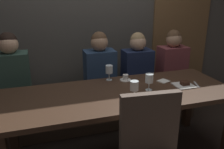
# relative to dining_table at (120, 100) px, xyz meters

# --- Properties ---
(back_wall_tiled) EXTENTS (6.00, 0.12, 3.00)m
(back_wall_tiled) POSITION_rel_dining_table_xyz_m (0.00, 1.22, 0.85)
(back_wall_tiled) COLOR #4C4944
(back_wall_tiled) RESTS_ON ground
(arched_door) EXTENTS (0.90, 0.05, 2.55)m
(arched_door) POSITION_rel_dining_table_xyz_m (1.35, 1.15, 0.71)
(arched_door) COLOR brown
(arched_door) RESTS_ON ground
(dining_table) EXTENTS (2.20, 0.84, 0.74)m
(dining_table) POSITION_rel_dining_table_xyz_m (0.00, 0.00, 0.00)
(dining_table) COLOR #342217
(dining_table) RESTS_ON ground
(banquette_bench) EXTENTS (2.50, 0.44, 0.45)m
(banquette_bench) POSITION_rel_dining_table_xyz_m (0.00, 0.70, -0.42)
(banquette_bench) COLOR #4A3C2E
(banquette_bench) RESTS_ON ground
(diner_redhead) EXTENTS (0.36, 0.24, 0.80)m
(diner_redhead) POSITION_rel_dining_table_xyz_m (-0.99, 0.67, 0.18)
(diner_redhead) COLOR #2D473D
(diner_redhead) RESTS_ON banquette_bench
(diner_bearded) EXTENTS (0.36, 0.24, 0.76)m
(diner_bearded) POSITION_rel_dining_table_xyz_m (-0.02, 0.68, 0.16)
(diner_bearded) COLOR navy
(diner_bearded) RESTS_ON banquette_bench
(diner_far_end) EXTENTS (0.36, 0.24, 0.72)m
(diner_far_end) POSITION_rel_dining_table_xyz_m (0.47, 0.70, 0.14)
(diner_far_end) COLOR #192342
(diner_far_end) RESTS_ON banquette_bench
(diner_near_end) EXTENTS (0.36, 0.24, 0.73)m
(diner_near_end) POSITION_rel_dining_table_xyz_m (0.98, 0.71, 0.14)
(diner_near_end) COLOR brown
(diner_near_end) RESTS_ON banquette_bench
(wine_glass_end_right) EXTENTS (0.08, 0.08, 0.16)m
(wine_glass_end_right) POSITION_rel_dining_table_xyz_m (0.28, -0.04, 0.20)
(wine_glass_end_right) COLOR silver
(wine_glass_end_right) RESTS_ON dining_table
(wine_glass_end_left) EXTENTS (0.08, 0.08, 0.16)m
(wine_glass_end_left) POSITION_rel_dining_table_xyz_m (0.07, -0.17, 0.20)
(wine_glass_end_left) COLOR silver
(wine_glass_end_left) RESTS_ON dining_table
(wine_glass_near_right) EXTENTS (0.08, 0.08, 0.16)m
(wine_glass_near_right) POSITION_rel_dining_table_xyz_m (-0.01, 0.34, 0.20)
(wine_glass_near_right) COLOR silver
(wine_glass_near_right) RESTS_ON dining_table
(espresso_cup) EXTENTS (0.12, 0.12, 0.06)m
(espresso_cup) POSITION_rel_dining_table_xyz_m (0.16, 0.28, 0.11)
(espresso_cup) COLOR white
(espresso_cup) RESTS_ON dining_table
(dessert_plate) EXTENTS (0.19, 0.19, 0.05)m
(dessert_plate) POSITION_rel_dining_table_xyz_m (0.67, -0.04, 0.10)
(dessert_plate) COLOR white
(dessert_plate) RESTS_ON dining_table
(fork_on_table) EXTENTS (0.07, 0.17, 0.01)m
(fork_on_table) POSITION_rel_dining_table_xyz_m (0.81, -0.06, 0.09)
(fork_on_table) COLOR silver
(fork_on_table) RESTS_ON dining_table
(folded_napkin) EXTENTS (0.14, 0.13, 0.01)m
(folded_napkin) POSITION_rel_dining_table_xyz_m (0.53, 0.13, 0.09)
(folded_napkin) COLOR silver
(folded_napkin) RESTS_ON dining_table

